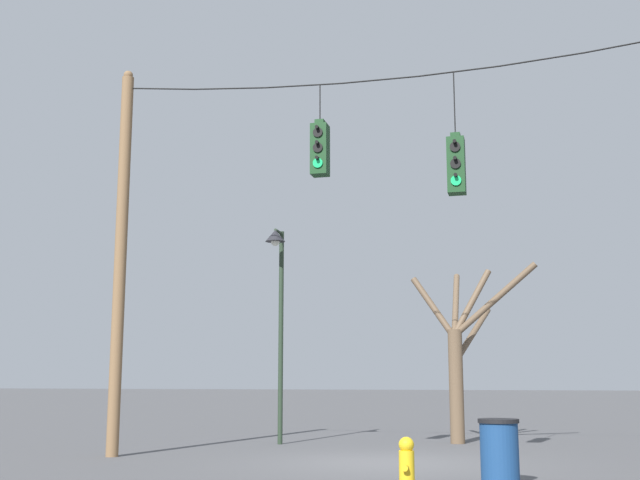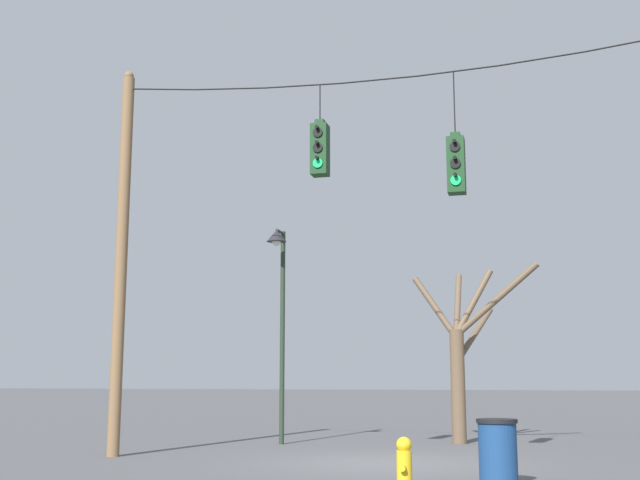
# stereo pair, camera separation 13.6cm
# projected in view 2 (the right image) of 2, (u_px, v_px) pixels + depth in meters

# --- Properties ---
(ground_plane) EXTENTS (200.00, 200.00, 0.00)m
(ground_plane) POSITION_uv_depth(u_px,v_px,m) (385.00, 463.00, 15.08)
(ground_plane) COLOR #4C4C4F
(utility_pole_left) EXTENTS (0.26, 0.26, 8.28)m
(utility_pole_left) POSITION_uv_depth(u_px,v_px,m) (121.00, 257.00, 17.04)
(utility_pole_left) COLOR brown
(utility_pole_left) RESTS_ON ground_plane
(span_wire) EXTENTS (11.20, 0.03, 0.37)m
(span_wire) POSITION_uv_depth(u_px,v_px,m) (378.00, 75.00, 16.24)
(span_wire) COLOR black
(traffic_light_near_left_pole) EXTENTS (0.34, 0.46, 1.93)m
(traffic_light_near_left_pole) POSITION_uv_depth(u_px,v_px,m) (320.00, 149.00, 16.29)
(traffic_light_near_left_pole) COLOR #143819
(traffic_light_near_right_pole) EXTENTS (0.34, 0.46, 2.47)m
(traffic_light_near_right_pole) POSITION_uv_depth(u_px,v_px,m) (456.00, 164.00, 15.52)
(traffic_light_near_right_pole) COLOR #143819
(street_lamp) EXTENTS (0.49, 0.84, 5.24)m
(street_lamp) POSITION_uv_depth(u_px,v_px,m) (279.00, 283.00, 19.81)
(street_lamp) COLOR #233323
(street_lamp) RESTS_ON ground_plane
(bare_tree) EXTENTS (3.22, 2.59, 4.44)m
(bare_tree) POSITION_uv_depth(u_px,v_px,m) (463.00, 350.00, 20.14)
(bare_tree) COLOR brown
(bare_tree) RESTS_ON ground_plane
(fire_hydrant) EXTENTS (0.22, 0.30, 0.75)m
(fire_hydrant) POSITION_uv_depth(u_px,v_px,m) (404.00, 464.00, 11.32)
(fire_hydrant) COLOR gold
(fire_hydrant) RESTS_ON ground_plane
(trash_bin) EXTENTS (0.61, 0.61, 0.97)m
(trash_bin) POSITION_uv_depth(u_px,v_px,m) (498.00, 452.00, 11.93)
(trash_bin) COLOR navy
(trash_bin) RESTS_ON ground_plane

